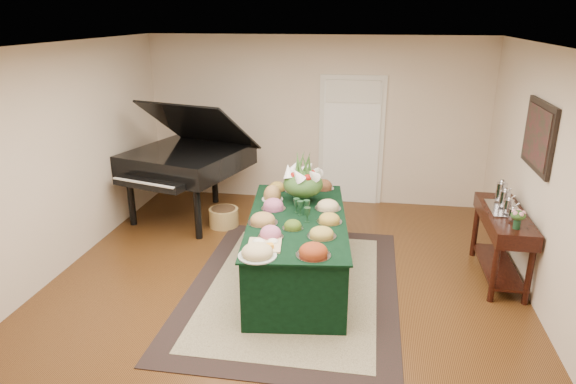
% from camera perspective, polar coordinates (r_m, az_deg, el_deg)
% --- Properties ---
extents(ground, '(6.00, 6.00, 0.00)m').
position_cam_1_polar(ground, '(6.12, -0.47, -10.26)').
color(ground, '#311A0B').
rests_on(ground, ground).
extents(area_rug, '(2.38, 3.33, 0.01)m').
position_cam_1_polar(area_rug, '(6.06, 0.61, -10.47)').
color(area_rug, black).
rests_on(area_rug, ground).
extents(kitchen_doorway, '(1.05, 0.07, 2.10)m').
position_cam_1_polar(kitchen_doorway, '(8.45, 7.02, 5.51)').
color(kitchen_doorway, silver).
rests_on(kitchen_doorway, ground).
extents(buffet_table, '(1.38, 2.45, 0.80)m').
position_cam_1_polar(buffet_table, '(6.04, 1.00, -6.33)').
color(buffet_table, black).
rests_on(buffet_table, ground).
extents(food_platters, '(1.05, 2.43, 0.15)m').
position_cam_1_polar(food_platters, '(5.83, 0.48, -2.57)').
color(food_platters, '#B9BAC2').
rests_on(food_platters, buffet_table).
extents(cutting_board, '(0.37, 0.37, 0.10)m').
position_cam_1_polar(cutting_board, '(5.19, -2.62, -5.59)').
color(cutting_board, tan).
rests_on(cutting_board, buffet_table).
extents(green_goblets, '(0.24, 0.35, 0.18)m').
position_cam_1_polar(green_goblets, '(5.90, 1.63, -1.86)').
color(green_goblets, '#14331D').
rests_on(green_goblets, buffet_table).
extents(floral_centerpiece, '(0.51, 0.51, 0.51)m').
position_cam_1_polar(floral_centerpiece, '(6.26, 1.69, 1.46)').
color(floral_centerpiece, '#14331D').
rests_on(floral_centerpiece, buffet_table).
extents(grand_piano, '(1.98, 2.11, 1.84)m').
position_cam_1_polar(grand_piano, '(7.89, -11.11, 3.61)').
color(grand_piano, black).
rests_on(grand_piano, ground).
extents(wicker_basket, '(0.44, 0.44, 0.27)m').
position_cam_1_polar(wicker_basket, '(7.71, -7.15, -2.81)').
color(wicker_basket, olive).
rests_on(wicker_basket, ground).
extents(mahogany_sideboard, '(0.45, 1.37, 0.85)m').
position_cam_1_polar(mahogany_sideboard, '(6.49, 22.80, -3.62)').
color(mahogany_sideboard, black).
rests_on(mahogany_sideboard, ground).
extents(tea_service, '(0.34, 0.74, 0.30)m').
position_cam_1_polar(tea_service, '(6.44, 23.03, -0.92)').
color(tea_service, '#B9BAC2').
rests_on(tea_service, mahogany_sideboard).
extents(pink_bouquet, '(0.17, 0.17, 0.22)m').
position_cam_1_polar(pink_bouquet, '(5.93, 24.20, -2.45)').
color(pink_bouquet, '#14331D').
rests_on(pink_bouquet, mahogany_sideboard).
extents(wall_painting, '(0.05, 0.95, 0.75)m').
position_cam_1_polar(wall_painting, '(6.24, 26.08, 5.61)').
color(wall_painting, black).
rests_on(wall_painting, ground).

